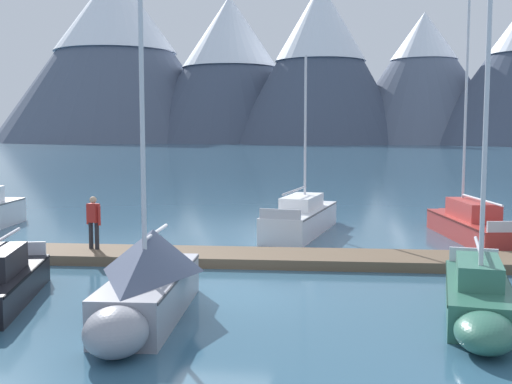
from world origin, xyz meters
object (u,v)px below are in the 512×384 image
at_px(sailboat_outer_slip, 479,297).
at_px(person_on_dock, 94,219).
at_px(sailboat_mid_dock_starboard, 148,277).
at_px(sailboat_far_berth, 303,217).
at_px(sailboat_end_of_dock, 469,223).

relative_size(sailboat_outer_slip, person_on_dock, 3.99).
xyz_separation_m(sailboat_mid_dock_starboard, sailboat_far_berth, (2.29, 12.23, -0.29)).
xyz_separation_m(sailboat_mid_dock_starboard, sailboat_end_of_dock, (8.66, 11.81, -0.33)).
distance_m(sailboat_end_of_dock, person_on_dock, 13.86).
distance_m(sailboat_mid_dock_starboard, sailboat_end_of_dock, 14.65).
relative_size(sailboat_outer_slip, sailboat_end_of_dock, 0.73).
bearing_deg(sailboat_outer_slip, sailboat_far_berth, 113.00).
relative_size(sailboat_far_berth, sailboat_end_of_dock, 0.79).
height_order(sailboat_mid_dock_starboard, sailboat_end_of_dock, sailboat_end_of_dock).
relative_size(sailboat_mid_dock_starboard, sailboat_end_of_dock, 0.95).
xyz_separation_m(sailboat_far_berth, person_on_dock, (-6.15, -6.32, 0.64)).
bearing_deg(sailboat_end_of_dock, sailboat_mid_dock_starboard, -126.23).
bearing_deg(sailboat_mid_dock_starboard, person_on_dock, 123.15).
xyz_separation_m(sailboat_mid_dock_starboard, person_on_dock, (-3.87, 5.92, 0.35)).
relative_size(sailboat_far_berth, person_on_dock, 4.27).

